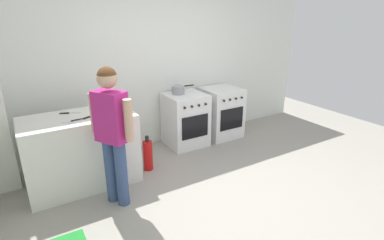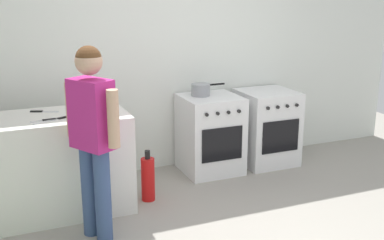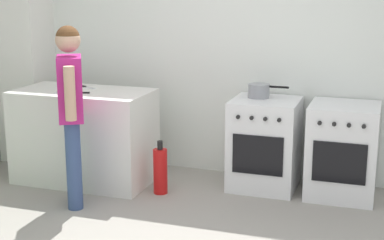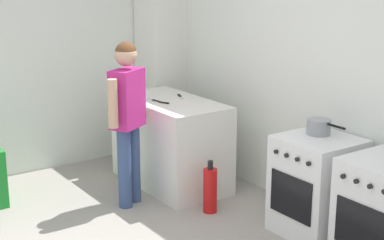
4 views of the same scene
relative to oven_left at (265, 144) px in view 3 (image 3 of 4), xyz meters
name	(u,v)px [view 3 (image 3 of 4)]	position (x,y,z in m)	size (l,w,h in m)	color
back_wall	(240,45)	(-0.35, 0.37, 0.87)	(6.00, 0.10, 2.60)	silver
counter_unit	(85,136)	(-1.70, -0.38, 0.02)	(1.30, 0.70, 0.90)	silver
oven_left	(265,144)	(0.00, 0.00, 0.00)	(0.61, 0.62, 0.85)	white
oven_right	(342,151)	(0.71, 0.00, 0.00)	(0.61, 0.62, 0.85)	white
pot	(259,91)	(-0.08, 0.07, 0.49)	(0.38, 0.20, 0.13)	gray
knife_utility	(86,87)	(-1.75, -0.22, 0.48)	(0.24, 0.13, 0.01)	silver
knife_carving	(73,93)	(-1.71, -0.54, 0.48)	(0.31, 0.16, 0.01)	silver
knife_paring	(68,92)	(-1.77, -0.53, 0.48)	(0.21, 0.04, 0.01)	silver
person	(71,102)	(-1.47, -1.00, 0.50)	(0.34, 0.51, 1.57)	#384C7A
fire_extinguisher	(160,171)	(-0.87, -0.48, -0.21)	(0.13, 0.13, 0.50)	red
larder_cabinet	(26,68)	(-2.65, 0.10, 0.57)	(0.48, 0.44, 2.00)	silver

